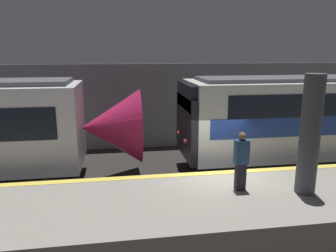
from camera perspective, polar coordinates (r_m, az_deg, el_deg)
The scene contains 5 objects.
ground_plane at distance 11.34m, azimuth 8.54°, elevation -12.56°, with size 120.00×120.00×0.00m, color #282623.
platform at distance 9.60m, azimuth 11.93°, elevation -14.28°, with size 40.00×3.59×1.02m.
station_rear_barrier at distance 16.82m, azimuth 2.12°, elevation 3.59°, with size 50.00×0.15×4.24m.
support_pillar_near at distance 9.54m, azimuth 23.47°, elevation -1.50°, with size 0.54×0.54×3.28m.
person_waiting at distance 9.36m, azimuth 12.61°, elevation -5.78°, with size 0.38×0.24×1.68m.
Camera 1 is at (-3.20, -9.73, 4.85)m, focal length 35.00 mm.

